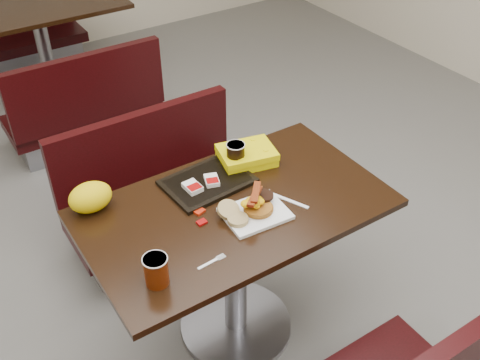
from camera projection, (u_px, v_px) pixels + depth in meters
floor at (236, 326)px, 2.68m from camera, size 6.00×7.00×0.01m
table_near at (236, 272)px, 2.45m from camera, size 1.20×0.70×0.75m
bench_near_n at (163, 190)px, 2.92m from camera, size 1.00×0.46×0.72m
table_far at (46, 55)px, 4.18m from camera, size 1.20×0.70×0.75m
bench_far_s at (80, 96)px, 3.72m from camera, size 1.00×0.46×0.72m
bench_far_n at (19, 26)px, 4.65m from camera, size 1.00×0.46×0.72m
platter at (255, 213)px, 2.17m from camera, size 0.26×0.21×0.01m
pancake_stack at (258, 207)px, 2.17m from camera, size 0.13×0.13×0.02m
sausage_patty at (264, 196)px, 2.20m from camera, size 0.08×0.08×0.01m
scrambled_eggs at (254, 203)px, 2.14m from camera, size 0.10×0.09×0.05m
bacon_strips at (255, 196)px, 2.12m from camera, size 0.15×0.15×0.01m
muffin_bottom at (238, 219)px, 2.12m from camera, size 0.09×0.09×0.02m
muffin_top at (228, 210)px, 2.14m from camera, size 0.09×0.09×0.05m
coffee_cup_near at (156, 271)px, 1.87m from camera, size 0.10×0.10×0.11m
fork at (208, 264)px, 1.97m from camera, size 0.11×0.03×0.00m
knife at (288, 200)px, 2.24m from camera, size 0.09×0.17×0.00m
condiment_syrup at (199, 211)px, 2.18m from camera, size 0.05×0.04×0.01m
condiment_ketchup at (202, 222)px, 2.13m from camera, size 0.04×0.03×0.01m
tray at (208, 182)px, 2.33m from camera, size 0.37×0.27×0.02m
hashbrown_sleeve_left at (192, 187)px, 2.27m from camera, size 0.06×0.08×0.02m
hashbrown_sleeve_right at (212, 180)px, 2.31m from camera, size 0.08×0.09×0.02m
coffee_cup_far at (236, 155)px, 2.38m from camera, size 0.10×0.10×0.10m
clamshell at (247, 155)px, 2.44m from camera, size 0.27×0.22×0.06m
paper_bag at (90, 197)px, 2.17m from camera, size 0.17×0.13×0.12m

